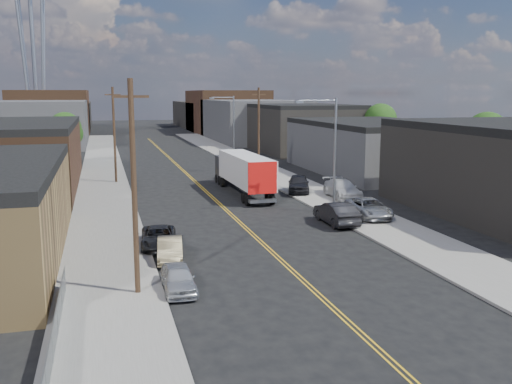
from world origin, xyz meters
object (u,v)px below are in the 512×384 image
car_right_oncoming (336,213)px  car_right_lot_a (369,208)px  semi_truck (242,170)px  car_left_c (159,237)px  car_right_lot_c (299,183)px  car_right_lot_b (342,189)px  car_left_a (178,278)px  car_left_b (170,249)px  car_ahead_truck (238,174)px

car_right_oncoming → car_right_lot_a: car_right_oncoming is taller
semi_truck → car_left_c: bearing=-119.9°
semi_truck → car_right_oncoming: semi_truck is taller
car_right_lot_a → car_right_lot_c: bearing=100.4°
car_right_lot_c → car_right_lot_b: bearing=-35.7°
car_left_a → car_left_c: bearing=91.9°
semi_truck → car_left_c: size_ratio=3.14×
car_left_b → car_right_lot_a: (15.70, 6.90, 0.21)m
car_left_b → car_right_lot_c: (14.31, 18.76, 0.32)m
car_left_b → car_right_oncoming: bearing=31.9°
car_right_lot_a → car_right_lot_b: (1.37, 8.02, 0.09)m
car_left_a → car_right_lot_b: bearing=50.5°
car_right_lot_a → car_right_oncoming: bearing=-159.5°
semi_truck → car_right_lot_c: size_ratio=3.01×
semi_truck → car_right_lot_c: (5.06, -1.77, -1.18)m
semi_truck → car_left_b: size_ratio=3.70×
car_right_lot_a → car_right_lot_c: (-1.39, 11.86, 0.11)m
car_left_c → car_right_oncoming: (13.00, 3.07, 0.18)m
car_right_oncoming → car_right_lot_b: 9.95m
car_left_c → car_right_lot_b: 21.14m
car_ahead_truck → car_right_lot_a: bearing=-83.7°
car_right_lot_b → car_right_lot_c: 4.73m
car_left_b → car_right_oncoming: car_right_oncoming is taller
car_left_b → car_right_lot_a: 17.15m
car_left_c → car_left_a: bearing=-84.4°
car_left_a → car_ahead_truck: bearing=73.1°
car_left_c → car_right_lot_a: bearing=18.9°
semi_truck → car_left_b: semi_truck is taller
car_right_lot_b → car_ahead_truck: size_ratio=0.93×
car_right_lot_c → car_left_c: bearing=-114.1°
car_left_c → car_right_lot_a: (16.03, 3.98, 0.22)m
car_left_a → car_right_oncoming: car_right_oncoming is taller
semi_truck → car_right_oncoming: bearing=-78.2°
car_left_c → car_right_lot_c: size_ratio=0.96×
car_right_lot_c → car_right_lot_a: bearing=-64.7°
car_right_lot_b → car_left_c: bearing=-142.6°
car_left_a → car_right_lot_b: car_right_lot_b is taller
semi_truck → car_left_a: (-9.48, -25.77, -1.50)m
car_left_c → car_right_oncoming: 13.36m
car_right_lot_b → car_left_a: bearing=-127.8°
car_right_lot_a → car_ahead_truck: bearing=107.5°
car_left_c → car_ahead_truck: size_ratio=0.79×
car_right_oncoming → car_ahead_truck: 21.93m
car_left_a → car_right_oncoming: size_ratio=0.76×
car_right_lot_a → car_right_lot_c: 11.94m
car_right_lot_c → car_ahead_truck: car_right_lot_c is taller
car_right_lot_a → car_ahead_truck: size_ratio=0.87×
car_left_a → car_left_b: bearing=88.7°
car_left_a → car_left_b: 5.24m
semi_truck → car_left_b: 22.57m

